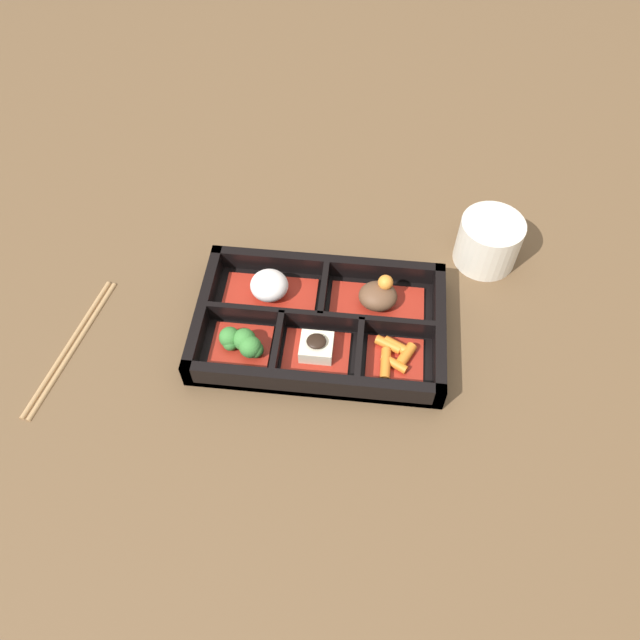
{
  "coord_description": "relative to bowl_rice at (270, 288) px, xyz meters",
  "views": [
    {
      "loc": [
        0.05,
        -0.48,
        0.7
      ],
      "look_at": [
        0.0,
        0.0,
        0.03
      ],
      "focal_mm": 35.0,
      "sensor_mm": 36.0,
      "label": 1
    }
  ],
  "objects": [
    {
      "name": "ground_plane",
      "position": [
        0.07,
        -0.04,
        -0.03
      ],
      "size": [
        3.0,
        3.0,
        0.0
      ],
      "primitive_type": "plane",
      "color": "brown"
    },
    {
      "name": "bowl_tofu",
      "position": [
        0.08,
        -0.09,
        -0.01
      ],
      "size": [
        0.09,
        0.07,
        0.03
      ],
      "color": "maroon",
      "rests_on": "bento_base"
    },
    {
      "name": "bento_base",
      "position": [
        0.07,
        -0.04,
        -0.02
      ],
      "size": [
        0.33,
        0.21,
        0.01
      ],
      "color": "black",
      "rests_on": "ground_plane"
    },
    {
      "name": "bowl_rice",
      "position": [
        0.0,
        0.0,
        0.0
      ],
      "size": [
        0.13,
        0.07,
        0.04
      ],
      "color": "maroon",
      "rests_on": "bento_base"
    },
    {
      "name": "tea_cup",
      "position": [
        0.3,
        0.11,
        0.01
      ],
      "size": [
        0.09,
        0.09,
        0.07
      ],
      "color": "beige",
      "rests_on": "ground_plane"
    },
    {
      "name": "bowl_carrots",
      "position": [
        0.18,
        -0.09,
        -0.01
      ],
      "size": [
        0.07,
        0.07,
        0.02
      ],
      "color": "maroon",
      "rests_on": "bento_base"
    },
    {
      "name": "bento_rim",
      "position": [
        0.07,
        -0.05,
        -0.01
      ],
      "size": [
        0.33,
        0.21,
        0.04
      ],
      "color": "black",
      "rests_on": "ground_plane"
    },
    {
      "name": "bowl_stew",
      "position": [
        0.15,
        0.0,
        -0.0
      ],
      "size": [
        0.13,
        0.07,
        0.05
      ],
      "color": "maroon",
      "rests_on": "bento_base"
    },
    {
      "name": "chopsticks",
      "position": [
        -0.25,
        -0.1,
        -0.02
      ],
      "size": [
        0.06,
        0.22,
        0.01
      ],
      "color": "#A87F51",
      "rests_on": "ground_plane"
    },
    {
      "name": "bowl_greens",
      "position": [
        -0.02,
        -0.09,
        -0.0
      ],
      "size": [
        0.08,
        0.07,
        0.03
      ],
      "color": "maroon",
      "rests_on": "bento_base"
    }
  ]
}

